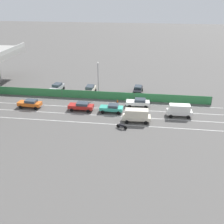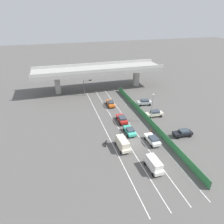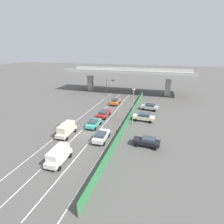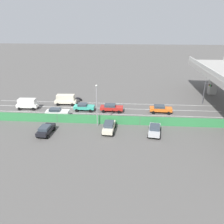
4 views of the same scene
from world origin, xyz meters
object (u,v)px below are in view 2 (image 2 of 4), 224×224
object	(u,v)px
traffic_light	(87,85)
car_hatchback_white	(153,139)
car_sedan_red	(122,119)
parked_sedan_dark	(183,133)
car_taxi_teal	(130,131)
street_lamp	(152,105)
car_van_white	(154,164)
parked_sedan_cream	(154,113)
traffic_cone	(151,130)
car_taxi_orange	(111,103)
motorcycle	(106,143)
parked_wagon_silver	(144,102)
car_van_cream	(123,143)

from	to	relation	value
traffic_light	car_hatchback_white	bearing A→B (deg)	-74.61
car_sedan_red	traffic_light	size ratio (longest dim) A/B	0.89
parked_sedan_dark	car_taxi_teal	bearing A→B (deg)	159.10
street_lamp	car_van_white	bearing A→B (deg)	-114.44
parked_sedan_cream	traffic_cone	xyz separation A→B (m)	(-4.22, -6.59, -0.63)
car_taxi_orange	motorcycle	xyz separation A→B (m)	(-6.27, -18.40, -0.44)
car_van_white	street_lamp	world-z (taller)	street_lamp
traffic_light	car_van_white	bearing A→B (deg)	-82.54
car_taxi_orange	parked_wagon_silver	world-z (taller)	parked_wagon_silver
parked_sedan_dark	parked_sedan_cream	world-z (taller)	parked_sedan_cream
parked_sedan_cream	car_van_white	bearing A→B (deg)	-117.17
car_taxi_orange	parked_wagon_silver	bearing A→B (deg)	-12.33
car_hatchback_white	parked_sedan_cream	xyz separation A→B (m)	(5.93, 10.84, 0.05)
motorcycle	car_taxi_teal	bearing A→B (deg)	22.03
car_taxi_teal	car_sedan_red	bearing A→B (deg)	89.03
motorcycle	parked_wagon_silver	xyz separation A→B (m)	(16.12, 16.25, 0.49)
car_hatchback_white	street_lamp	xyz separation A→B (m)	(3.82, 8.56, 3.66)
car_taxi_orange	parked_sedan_dark	bearing A→B (deg)	-61.14
car_hatchback_white	car_van_white	bearing A→B (deg)	-114.91
car_van_cream	parked_wagon_silver	world-z (taller)	car_van_cream
car_van_white	traffic_light	distance (m)	38.78
car_hatchback_white	motorcycle	size ratio (longest dim) A/B	2.48
traffic_cone	car_sedan_red	bearing A→B (deg)	128.67
car_sedan_red	traffic_light	xyz separation A→B (m)	(-5.22, 20.39, 2.84)
car_hatchback_white	motorcycle	distance (m)	9.89
car_sedan_red	car_van_cream	distance (m)	11.10
parked_sedan_dark	street_lamp	bearing A→B (deg)	115.79
car_van_cream	car_sedan_red	bearing A→B (deg)	71.75
parked_sedan_cream	street_lamp	size ratio (longest dim) A/B	0.62
car_hatchback_white	parked_sedan_cream	distance (m)	12.36
car_van_white	street_lamp	bearing A→B (deg)	65.56
car_sedan_red	parked_wagon_silver	distance (m)	12.59
car_van_white	motorcycle	size ratio (longest dim) A/B	2.44
car_taxi_orange	car_van_cream	distance (m)	20.92
car_taxi_orange	motorcycle	distance (m)	19.45
car_van_white	parked_wagon_silver	bearing A→B (deg)	68.98
car_van_cream	car_hatchback_white	bearing A→B (deg)	0.36
car_sedan_red	motorcycle	distance (m)	10.46
car_van_cream	parked_sedan_dark	bearing A→B (deg)	2.07
car_van_white	parked_wagon_silver	world-z (taller)	car_van_white
car_sedan_red	car_van_white	world-z (taller)	car_van_white
motorcycle	street_lamp	bearing A→B (deg)	25.34
parked_sedan_dark	parked_sedan_cream	bearing A→B (deg)	99.80
car_taxi_orange	parked_wagon_silver	xyz separation A→B (m)	(9.85, -2.15, 0.05)
car_van_cream	parked_sedan_cream	bearing A→B (deg)	40.62
car_sedan_red	parked_sedan_cream	xyz separation A→B (m)	(9.22, 0.35, 0.06)
car_van_cream	motorcycle	xyz separation A→B (m)	(-2.88, 2.23, -0.83)
car_taxi_orange	car_hatchback_white	distance (m)	20.86
car_taxi_orange	car_taxi_teal	bearing A→B (deg)	-90.07
parked_sedan_dark	traffic_cone	xyz separation A→B (m)	(-6.01, 3.77, -0.55)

